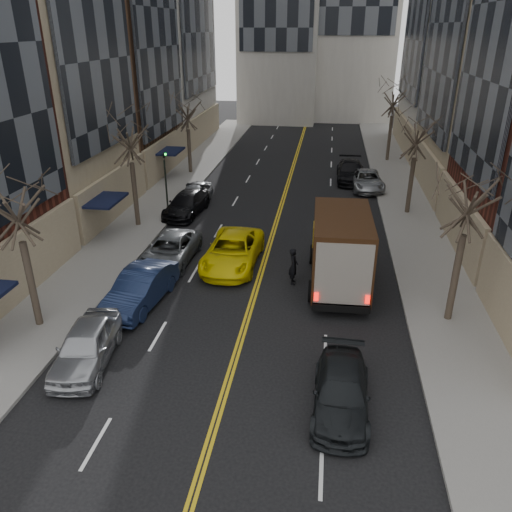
{
  "coord_description": "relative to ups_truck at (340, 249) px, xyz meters",
  "views": [
    {
      "loc": [
        3.13,
        -8.85,
        11.86
      ],
      "look_at": [
        0.12,
        11.84,
        2.2
      ],
      "focal_mm": 35.0,
      "sensor_mm": 36.0,
      "label": 1
    }
  ],
  "objects": [
    {
      "name": "parked_lf_d",
      "position": [
        -10.31,
        8.93,
        -1.21
      ],
      "size": [
        2.58,
        5.3,
        1.49
      ],
      "primitive_type": "imported",
      "rotation": [
        0.0,
        0.0,
        -0.1
      ],
      "color": "black",
      "rests_on": "ground"
    },
    {
      "name": "parked_lf_c",
      "position": [
        -9.11,
        1.27,
        -1.23
      ],
      "size": [
        2.6,
        5.31,
        1.45
      ],
      "primitive_type": "imported",
      "rotation": [
        0.0,
        0.0,
        -0.04
      ],
      "color": "#4F5357",
      "rests_on": "ground"
    },
    {
      "name": "tree_rt_near",
      "position": [
        4.79,
        -2.81,
        4.5
      ],
      "size": [
        3.2,
        3.2,
        8.71
      ],
      "color": "#382D23",
      "rests_on": "sidewalk_right"
    },
    {
      "name": "parked_rt_a",
      "position": [
        1.09,
        6.82,
        -1.22
      ],
      "size": [
        1.69,
        4.5,
        1.47
      ],
      "primitive_type": "imported",
      "rotation": [
        0.0,
        0.0,
        0.03
      ],
      "color": "#515259",
      "rests_on": "ground"
    },
    {
      "name": "parked_lf_e",
      "position": [
        -10.31,
        11.18,
        -1.2
      ],
      "size": [
        2.08,
        4.54,
        1.51
      ],
      "primitive_type": "imported",
      "rotation": [
        0.0,
        0.0,
        -0.07
      ],
      "color": "#95989C",
      "rests_on": "ground"
    },
    {
      "name": "traffic_signal",
      "position": [
        -11.4,
        8.18,
        0.87
      ],
      "size": [
        0.29,
        0.26,
        4.7
      ],
      "color": "black",
      "rests_on": "sidewalk_left"
    },
    {
      "name": "parked_rt_b",
      "position": [
        2.29,
        16.72,
        -1.23
      ],
      "size": [
        2.82,
        5.37,
        1.44
      ],
      "primitive_type": "imported",
      "rotation": [
        0.0,
        0.0,
        0.08
      ],
      "color": "#94989B",
      "rests_on": "ground"
    },
    {
      "name": "parked_lf_a",
      "position": [
        -9.56,
        -7.95,
        -1.16
      ],
      "size": [
        2.43,
        4.83,
        1.58
      ],
      "primitive_type": "imported",
      "rotation": [
        0.0,
        0.0,
        0.13
      ],
      "color": "#AEB2B6",
      "rests_on": "ground"
    },
    {
      "name": "tree_lf_mid",
      "position": [
        -12.81,
        6.19,
        4.65
      ],
      "size": [
        3.2,
        3.2,
        8.91
      ],
      "color": "#382D23",
      "rests_on": "sidewalk_left"
    },
    {
      "name": "sidewalk_right",
      "position": [
        4.99,
        13.19,
        -1.88
      ],
      "size": [
        4.0,
        66.0,
        0.15
      ],
      "primitive_type": "cube",
      "color": "slate",
      "rests_on": "ground"
    },
    {
      "name": "ups_truck",
      "position": [
        0.0,
        0.0,
        0.0
      ],
      "size": [
        3.06,
        7.15,
        3.87
      ],
      "rotation": [
        0.0,
        0.0,
        0.03
      ],
      "color": "black",
      "rests_on": "ground"
    },
    {
      "name": "parked_lf_b",
      "position": [
        -9.11,
        -3.33,
        -1.13
      ],
      "size": [
        2.37,
        5.19,
        1.65
      ],
      "primitive_type": "imported",
      "rotation": [
        0.0,
        0.0,
        -0.13
      ],
      "color": "#121C39",
      "rests_on": "ground"
    },
    {
      "name": "tree_lf_far",
      "position": [
        -12.81,
        19.19,
        4.07
      ],
      "size": [
        3.2,
        3.2,
        8.12
      ],
      "color": "#382D23",
      "rests_on": "sidewalk_left"
    },
    {
      "name": "taxi",
      "position": [
        -5.66,
        1.45,
        -1.13
      ],
      "size": [
        2.87,
        5.97,
        1.64
      ],
      "primitive_type": "imported",
      "rotation": [
        0.0,
        0.0,
        -0.03
      ],
      "color": "yellow",
      "rests_on": "ground"
    },
    {
      "name": "sidewalk_left",
      "position": [
        -13.01,
        13.19,
        -1.88
      ],
      "size": [
        4.0,
        66.0,
        0.15
      ],
      "primitive_type": "cube",
      "color": "slate",
      "rests_on": "ground"
    },
    {
      "name": "observer_sedan",
      "position": [
        0.05,
        -9.08,
        -1.28
      ],
      "size": [
        2.01,
        4.67,
        1.34
      ],
      "rotation": [
        0.0,
        0.0,
        -0.03
      ],
      "color": "black",
      "rests_on": "ground"
    },
    {
      "name": "tree_rt_mid",
      "position": [
        4.79,
        11.19,
        4.22
      ],
      "size": [
        3.2,
        3.2,
        8.32
      ],
      "color": "#382D23",
      "rests_on": "sidewalk_right"
    },
    {
      "name": "pedestrian",
      "position": [
        -2.24,
        -0.21,
        -1.0
      ],
      "size": [
        0.5,
        0.72,
        1.89
      ],
      "primitive_type": "imported",
      "rotation": [
        0.0,
        0.0,
        1.63
      ],
      "color": "black",
      "rests_on": "ground"
    },
    {
      "name": "tree_lf_near",
      "position": [
        -12.81,
        -5.81,
        4.29
      ],
      "size": [
        3.2,
        3.2,
        8.41
      ],
      "color": "#382D23",
      "rests_on": "sidewalk_left"
    },
    {
      "name": "tree_rt_far",
      "position": [
        4.79,
        26.19,
        4.79
      ],
      "size": [
        3.2,
        3.2,
        9.11
      ],
      "color": "#382D23",
      "rests_on": "sidewalk_right"
    },
    {
      "name": "parked_rt_c",
      "position": [
        1.09,
        18.91,
        -1.14
      ],
      "size": [
        2.3,
        5.57,
        1.61
      ],
      "primitive_type": "imported",
      "rotation": [
        0.0,
        0.0,
        0.01
      ],
      "color": "black",
      "rests_on": "ground"
    }
  ]
}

